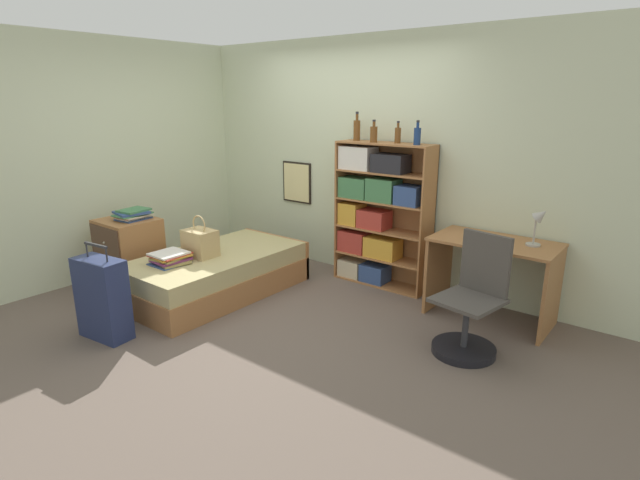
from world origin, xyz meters
name	(u,v)px	position (x,y,z in m)	size (l,w,h in m)	color
ground_plane	(263,309)	(0.00, 0.00, 0.00)	(14.00, 14.00, 0.00)	#66564C
wall_back	(353,159)	(0.00, 1.49, 1.30)	(10.00, 0.09, 2.60)	beige
wall_left	(127,157)	(-2.11, 0.00, 1.30)	(0.06, 10.00, 2.60)	beige
bed	(218,273)	(-0.66, 0.02, 0.21)	(0.98, 1.83, 0.43)	#A36B3D
handbag	(200,243)	(-0.71, -0.14, 0.57)	(0.32, 0.24, 0.42)	tan
book_stack_on_bed	(170,258)	(-0.75, -0.47, 0.49)	(0.34, 0.35, 0.11)	#334C84
suitcase	(103,299)	(-0.64, -1.23, 0.35)	(0.48, 0.27, 0.82)	navy
dresser	(130,253)	(-1.57, -0.40, 0.36)	(0.57, 0.55, 0.73)	#A36B3D
magazine_pile_on_dresser	(133,214)	(-1.52, -0.35, 0.78)	(0.34, 0.37, 0.11)	#334C84
bookcase	(374,213)	(0.43, 1.29, 0.78)	(1.05, 0.30, 1.52)	#A36B3D
bottle_green	(357,130)	(0.17, 1.31, 1.64)	(0.07, 0.07, 0.30)	brown
bottle_brown	(374,134)	(0.42, 1.25, 1.61)	(0.07, 0.07, 0.23)	brown
bottle_clear	(398,135)	(0.66, 1.31, 1.60)	(0.06, 0.06, 0.22)	brown
bottle_blue	(417,136)	(0.90, 1.25, 1.61)	(0.07, 0.07, 0.23)	navy
desk	(493,266)	(1.78, 1.14, 0.51)	(1.07, 0.60, 0.74)	#A36B3D
desk_lamp	(540,221)	(2.11, 1.19, 0.97)	(0.17, 0.12, 0.35)	#ADA89E
desk_chair	(470,316)	(1.87, 0.43, 0.30)	(0.53, 0.53, 0.95)	black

